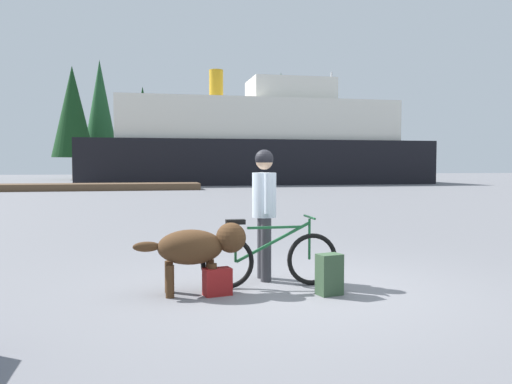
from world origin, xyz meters
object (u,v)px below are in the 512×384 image
(person_cyclist, at_px, (264,201))
(dog, at_px, (198,247))
(backpack, at_px, (329,274))
(bicycle, at_px, (269,258))
(ferry_boat, at_px, (258,144))
(handbag_pannier, at_px, (217,282))
(sailboat_moored, at_px, (331,177))

(person_cyclist, distance_m, dog, 1.20)
(dog, relative_size, backpack, 2.76)
(bicycle, xyz_separation_m, ferry_boat, (7.29, 35.07, 2.84))
(handbag_pannier, relative_size, sailboat_moored, 0.04)
(dog, bearing_deg, person_cyclist, 31.78)
(person_cyclist, xyz_separation_m, sailboat_moored, (13.27, 34.09, -0.56))
(person_cyclist, xyz_separation_m, backpack, (0.58, -0.95, -0.81))
(bicycle, distance_m, sailboat_moored, 36.99)
(sailboat_moored, bearing_deg, person_cyclist, -111.26)
(handbag_pannier, relative_size, ferry_boat, 0.01)
(bicycle, relative_size, ferry_boat, 0.06)
(handbag_pannier, bearing_deg, dog, 148.54)
(person_cyclist, relative_size, sailboat_moored, 0.19)
(backpack, xyz_separation_m, handbag_pannier, (-1.30, 0.24, -0.08))
(handbag_pannier, bearing_deg, person_cyclist, 44.30)
(backpack, distance_m, ferry_boat, 36.33)
(dog, height_order, handbag_pannier, dog)
(dog, bearing_deg, ferry_boat, 76.90)
(handbag_pannier, distance_m, sailboat_moored, 37.50)
(person_cyclist, distance_m, handbag_pannier, 1.34)
(handbag_pannier, xyz_separation_m, sailboat_moored, (13.99, 34.79, 0.33))
(bicycle, relative_size, backpack, 3.62)
(bicycle, height_order, dog, bicycle)
(ferry_boat, relative_size, sailboat_moored, 3.02)
(dog, xyz_separation_m, sailboat_moored, (14.20, 34.67, -0.07))
(dog, bearing_deg, bicycle, 9.28)
(dog, bearing_deg, sailboat_moored, 67.73)
(backpack, relative_size, handbag_pannier, 1.51)
(bicycle, relative_size, dog, 1.31)
(person_cyclist, height_order, sailboat_moored, sailboat_moored)
(sailboat_moored, bearing_deg, handbag_pannier, -111.90)
(bicycle, height_order, ferry_boat, ferry_boat)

